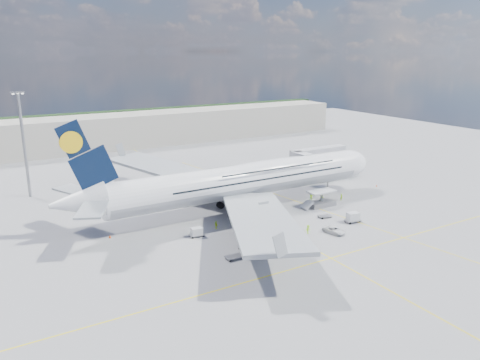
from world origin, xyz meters
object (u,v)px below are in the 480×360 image
crew_loader (311,196)px  cone_wing_left_inner (163,200)px  dolly_row_c (248,248)px  service_van (334,230)px  dolly_nose_far (353,217)px  jet_bridge (315,156)px  dolly_row_b (251,245)px  cone_tail (110,237)px  cone_wing_right_inner (294,241)px  crew_nose (341,197)px  dolly_row_a (235,256)px  cargo_loader (321,201)px  catering_truck_inner (180,179)px  baggage_tug (264,222)px  crew_tug (308,229)px  cone_wing_left_outer (131,187)px  airliner (243,180)px  light_mast (24,144)px  cone_wing_right_outer (239,254)px  catering_truck_outer (105,188)px  crew_van (322,198)px  cone_nose (377,186)px  crew_wing (216,225)px  dolly_back (197,232)px  dolly_nose_near (325,216)px

crew_loader → cone_wing_left_inner: bearing=-166.1°
dolly_row_c → service_van: bearing=11.3°
dolly_nose_far → jet_bridge: bearing=71.5°
dolly_row_b → cone_tail: size_ratio=5.24×
jet_bridge → cone_wing_right_inner: bearing=-134.1°
crew_nose → dolly_row_a: bearing=-170.1°
cargo_loader → crew_loader: cargo_loader is taller
cargo_loader → catering_truck_inner: size_ratio=1.06×
dolly_nose_far → baggage_tug: (-16.85, 8.20, -0.48)m
crew_tug → cone_tail: crew_tug is taller
dolly_nose_far → cone_wing_left_outer: 58.21m
airliner → dolly_row_b: size_ratio=25.26×
jet_bridge → crew_nose: bearing=-109.1°
crew_loader → cone_wing_right_inner: size_ratio=3.25×
light_mast → cone_wing_right_outer: (26.86, -55.97, -12.96)m
service_van → cone_wing_right_outer: (-21.31, 0.57, -0.39)m
cone_tail → dolly_row_c: bearing=-42.1°
dolly_row_b → airliner: bearing=42.2°
cone_wing_right_inner → cone_wing_left_inner: bearing=108.7°
cone_wing_left_inner → catering_truck_outer: bearing=134.5°
cone_wing_right_inner → crew_nose: bearing=30.4°
dolly_nose_far → crew_tug: 12.03m
jet_bridge → crew_van: size_ratio=9.69×
catering_truck_outer → cone_nose: 69.85m
crew_wing → cone_wing_right_inner: crew_wing is taller
dolly_row_b → crew_van: size_ratio=1.62×
crew_loader → cone_wing_right_outer: size_ratio=3.84×
cone_nose → cone_wing_right_outer: 56.58m
cargo_loader → dolly_back: size_ratio=2.86×
dolly_row_b → cargo_loader: bearing=3.4°
jet_bridge → dolly_row_b: 49.65m
dolly_back → cone_wing_right_inner: 18.70m
jet_bridge → cone_nose: 17.89m
dolly_nose_near → dolly_row_c: bearing=-147.3°
dolly_nose_near → catering_truck_inner: catering_truck_inner is taller
dolly_nose_near → dolly_back: bearing=-170.5°
cargo_loader → dolly_row_a: (-31.17, -14.57, -0.87)m
dolly_back → service_van: size_ratio=0.65×
dolly_nose_near → cone_wing_left_outer: bearing=141.4°
jet_bridge → catering_truck_inner: size_ratio=2.34×
catering_truck_outer → cone_wing_right_outer: 47.81m
baggage_tug → cone_wing_left_inner: 28.10m
crew_tug → cone_wing_left_outer: 52.86m
dolly_back → dolly_nose_near: bearing=-3.0°
jet_bridge → dolly_back: (-45.57, -20.31, -5.88)m
cone_wing_right_inner → service_van: bearing=-2.8°
airliner → baggage_tug: airliner is taller
dolly_row_a → baggage_tug: bearing=41.1°
airliner → cargo_loader: size_ratio=9.28×
dolly_row_c → light_mast: bearing=135.5°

